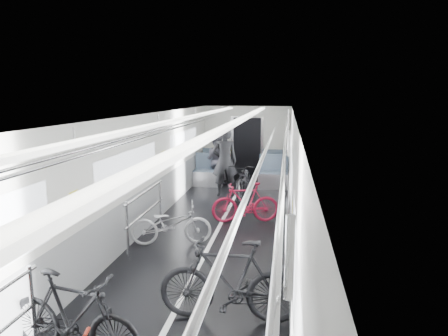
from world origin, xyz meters
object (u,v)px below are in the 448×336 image
object	(u,v)px
bike_left_far	(171,224)
bike_aisle	(244,180)
bike_right_far	(245,203)
person_seated	(216,160)
bike_right_near	(230,281)
person_standing	(225,162)
bike_left_mid	(74,317)

from	to	relation	value
bike_left_far	bike_aisle	bearing A→B (deg)	-30.21
bike_right_far	person_seated	distance (m)	3.95
bike_right_near	person_standing	distance (m)	6.31
person_standing	bike_left_mid	bearing A→B (deg)	71.56
bike_aisle	bike_left_mid	bearing A→B (deg)	-94.62
bike_right_near	bike_aisle	xyz separation A→B (m)	(-0.49, 6.11, -0.05)
bike_right_near	bike_left_far	bearing A→B (deg)	-150.79
bike_right_far	person_standing	bearing A→B (deg)	-173.95
bike_left_mid	person_standing	distance (m)	7.24
bike_right_near	bike_aisle	world-z (taller)	bike_right_near
bike_left_far	bike_aisle	world-z (taller)	bike_aisle
bike_left_mid	bike_right_far	distance (m)	5.10
bike_right_far	person_standing	distance (m)	2.48
bike_right_near	bike_right_far	world-z (taller)	bike_right_near
bike_right_near	bike_aisle	size ratio (longest dim) A/B	0.96
bike_left_mid	bike_left_far	bearing A→B (deg)	9.28
bike_left_far	bike_aisle	size ratio (longest dim) A/B	0.82
bike_left_mid	bike_aisle	size ratio (longest dim) A/B	0.89
bike_left_far	person_standing	bearing A→B (deg)	-21.86
bike_left_mid	bike_right_near	world-z (taller)	bike_right_near
bike_left_mid	bike_right_far	bearing A→B (deg)	-4.53
bike_left_far	bike_aisle	distance (m)	3.84
bike_left_mid	person_seated	distance (m)	8.64
bike_left_far	bike_aisle	xyz separation A→B (m)	(0.96, 3.71, 0.08)
bike_left_far	bike_left_mid	bearing A→B (deg)	163.51
bike_right_far	bike_aisle	size ratio (longest dim) A/B	0.81
bike_left_far	person_seated	world-z (taller)	person_seated
bike_aisle	person_standing	bearing A→B (deg)	173.18
bike_right_far	person_seated	bearing A→B (deg)	-174.36
bike_left_mid	bike_right_far	xyz separation A→B (m)	(1.29, 4.93, -0.04)
bike_right_near	person_seated	size ratio (longest dim) A/B	1.14
bike_left_mid	person_seated	bearing A→B (deg)	10.25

